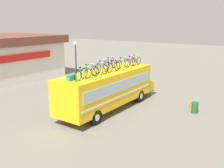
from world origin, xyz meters
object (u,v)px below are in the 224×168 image
Objects in this scene: rooftop_bicycle_8 at (131,62)px; rooftop_bicycle_9 at (136,61)px; luggage_bag_1 at (71,78)px; rooftop_bicycle_2 at (89,71)px; bus at (108,87)px; street_lamp at (76,59)px; rooftop_bicycle_5 at (114,66)px; rooftop_bicycle_4 at (102,67)px; trash_bin at (195,108)px; rooftop_bicycle_3 at (100,70)px; rooftop_bicycle_1 at (83,74)px; rooftop_bicycle_6 at (110,64)px; rooftop_bicycle_7 at (123,63)px; traffic_cone at (190,104)px.

rooftop_bicycle_8 is 0.98× the size of rooftop_bicycle_9.
rooftop_bicycle_8 is at bearing -4.18° from luggage_bag_1.
luggage_bag_1 is at bearing 170.56° from rooftop_bicycle_2.
bus is 2.98m from rooftop_bicycle_2.
street_lamp is (2.43, 5.58, 1.49)m from bus.
rooftop_bicycle_5 is at bearing -6.98° from luggage_bag_1.
rooftop_bicycle_4 is 2.14× the size of trash_bin.
rooftop_bicycle_3 is 4.18m from rooftop_bicycle_8.
rooftop_bicycle_2 is 1.00× the size of rooftop_bicycle_4.
rooftop_bicycle_2 reaches higher than rooftop_bicycle_1.
trash_bin is (2.14, -6.21, -3.00)m from rooftop_bicycle_6.
rooftop_bicycle_2 is 1.05× the size of rooftop_bicycle_5.
rooftop_bicycle_9 is 6.19m from trash_bin.
rooftop_bicycle_6 is (4.19, 0.83, 0.03)m from rooftop_bicycle_1.
rooftop_bicycle_1 is at bearing -177.28° from rooftop_bicycle_7.
street_lamp is (4.89, 5.77, -0.18)m from rooftop_bicycle_2.
rooftop_bicycle_5 is at bearing -80.83° from bus.
rooftop_bicycle_3 is 0.99× the size of rooftop_bicycle_8.
rooftop_bicycle_8 is (5.08, -0.24, 0.00)m from rooftop_bicycle_2.
street_lamp reaches higher than rooftop_bicycle_8.
rooftop_bicycle_7 is (1.64, 0.25, -0.01)m from rooftop_bicycle_5.
rooftop_bicycle_9 reaches higher than traffic_cone.
street_lamp reaches higher than rooftop_bicycle_9.
rooftop_bicycle_3 reaches higher than luggage_bag_1.
rooftop_bicycle_6 reaches higher than luggage_bag_1.
bus is 3.76m from rooftop_bicycle_1.
rooftop_bicycle_2 is at bearing 177.34° from rooftop_bicycle_8.
luggage_bag_1 is 0.34× the size of rooftop_bicycle_2.
rooftop_bicycle_8 is 0.36× the size of street_lamp.
bus is 4.17m from luggage_bag_1.
bus is 12.61× the size of trash_bin.
bus is 6.34× the size of rooftop_bicycle_1.
rooftop_bicycle_7 is at bearing -6.09° from bus.
rooftop_bicycle_4 is 7.53m from trash_bin.
rooftop_bicycle_7 is 0.36× the size of street_lamp.
rooftop_bicycle_2 is at bearing -173.88° from rooftop_bicycle_4.
traffic_cone is (7.69, -5.26, -2.87)m from luggage_bag_1.
rooftop_bicycle_1 is 0.34× the size of street_lamp.
rooftop_bicycle_4 is at bearing 175.83° from rooftop_bicycle_7.
street_lamp reaches higher than luggage_bag_1.
luggage_bag_1 is at bearing 175.82° from rooftop_bicycle_8.
trash_bin is (6.32, -5.38, -2.97)m from rooftop_bicycle_1.
rooftop_bicycle_3 is 2.04× the size of trash_bin.
rooftop_bicycle_4 reaches higher than traffic_cone.
bus is 3.13m from rooftop_bicycle_8.
rooftop_bicycle_5 is at bearing -132.56° from rooftop_bicycle_6.
rooftop_bicycle_5 is at bearing -179.32° from rooftop_bicycle_9.
traffic_cone is at bearing -67.53° from rooftop_bicycle_7.
bus is 17.39× the size of luggage_bag_1.
traffic_cone is (7.13, -4.79, -3.07)m from rooftop_bicycle_1.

